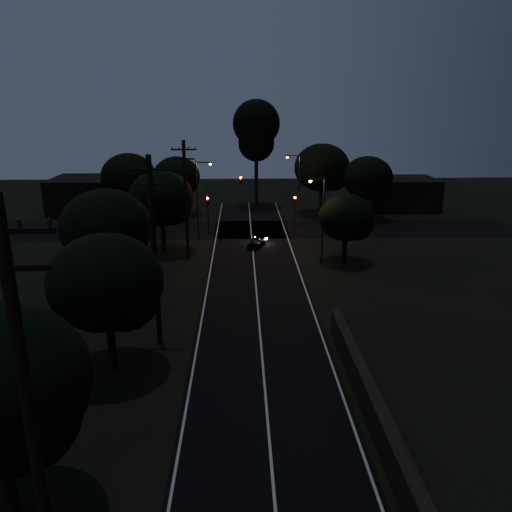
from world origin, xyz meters
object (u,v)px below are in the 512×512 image
signal_right (295,208)px  signal_mast (224,194)px  utility_pole_mid (154,250)px  utility_pole_near (33,437)px  streetlight_a (199,195)px  streetlight_b (297,185)px  streetlight_c (321,214)px  car (256,242)px  utility_pole_far (186,198)px  signal_left (208,208)px  tall_pine (256,130)px

signal_right → signal_mast: 7.66m
utility_pole_mid → utility_pole_near: bearing=-90.0°
streetlight_a → streetlight_b: 12.19m
signal_right → streetlight_c: streetlight_c is taller
utility_pole_mid → car: bearing=72.3°
utility_pole_far → signal_left: utility_pole_far is taller
signal_right → streetlight_c: (1.23, -9.99, 1.51)m
streetlight_b → streetlight_c: bearing=-87.9°
utility_pole_far → streetlight_b: size_ratio=1.31×
utility_pole_far → tall_pine: 24.48m
utility_pole_mid → streetlight_b: 31.15m
utility_pole_mid → tall_pine: (7.00, 40.00, 4.34)m
tall_pine → streetlight_a: 18.93m
streetlight_a → car: size_ratio=2.65×
signal_mast → utility_pole_far: bearing=-111.1°
tall_pine → streetlight_a: bearing=-110.4°
streetlight_a → streetlight_c: (11.14, -8.00, -0.29)m
utility_pole_near → streetlight_c: (11.83, 32.00, -1.89)m
utility_pole_near → streetlight_a: size_ratio=1.50×
signal_right → streetlight_b: 4.45m
utility_pole_near → utility_pole_mid: (0.00, 17.00, -0.51)m
signal_left → streetlight_c: (10.43, -9.99, 1.51)m
streetlight_a → car: (5.69, -2.95, -4.12)m
streetlight_b → utility_pole_near: bearing=-103.8°
signal_left → streetlight_a: 2.77m
utility_pole_mid → signal_mast: (3.09, 24.99, -1.40)m
utility_pole_near → utility_pole_mid: utility_pole_near is taller
car → tall_pine: bearing=-72.5°
streetlight_c → car: 8.36m
tall_pine → signal_left: 17.58m
utility_pole_mid → signal_left: 25.19m
utility_pole_near → signal_left: utility_pole_near is taller
signal_left → streetlight_c: bearing=-43.8°
tall_pine → streetlight_c: 26.10m
utility_pole_mid → tall_pine: size_ratio=0.79×
streetlight_b → car: bearing=-118.8°
streetlight_c → streetlight_b: bearing=92.1°
signal_left → streetlight_b: 10.84m
tall_pine → signal_right: 17.05m
signal_left → car: (4.98, -4.94, -2.32)m
signal_left → car: signal_left is taller
utility_pole_far → streetlight_a: size_ratio=1.31×
signal_mast → streetlight_b: bearing=26.0°
signal_left → signal_right: (9.20, 0.00, 0.00)m
utility_pole_far → streetlight_c: bearing=-9.6°
streetlight_a → utility_pole_near: bearing=-91.0°
utility_pole_far → streetlight_a: bearing=83.4°
signal_left → streetlight_c: streetlight_c is taller
streetlight_a → signal_right: bearing=11.3°
utility_pole_far → streetlight_c: utility_pole_far is taller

